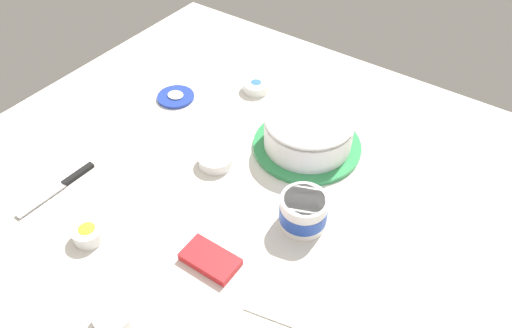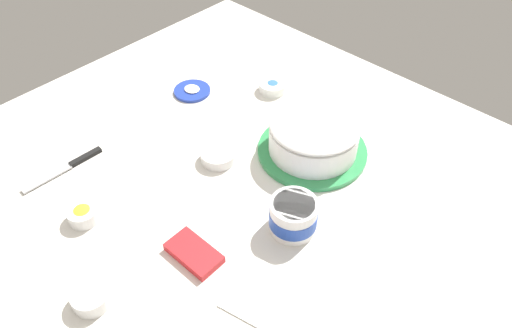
% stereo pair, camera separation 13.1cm
% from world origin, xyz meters
% --- Properties ---
extents(ground_plane, '(1.54, 1.54, 0.00)m').
position_xyz_m(ground_plane, '(0.00, 0.00, 0.00)').
color(ground_plane, silver).
extents(frosted_cake, '(0.31, 0.31, 0.12)m').
position_xyz_m(frosted_cake, '(-0.09, -0.26, 0.06)').
color(frosted_cake, '#339351').
rests_on(frosted_cake, ground_plane).
extents(frosting_tub, '(0.12, 0.12, 0.09)m').
position_xyz_m(frosting_tub, '(-0.23, -0.02, 0.05)').
color(frosting_tub, white).
rests_on(frosting_tub, ground_plane).
extents(frosting_tub_lid, '(0.12, 0.12, 0.02)m').
position_xyz_m(frosting_tub_lid, '(0.38, -0.22, 0.01)').
color(frosting_tub_lid, '#233DAD').
rests_on(frosting_tub_lid, ground_plane).
extents(spreading_knife, '(0.03, 0.24, 0.01)m').
position_xyz_m(spreading_knife, '(0.36, 0.24, 0.01)').
color(spreading_knife, silver).
rests_on(spreading_knife, ground_plane).
extents(sprinkle_bowl_green, '(0.08, 0.08, 0.04)m').
position_xyz_m(sprinkle_bowl_green, '(-0.04, 0.44, 0.02)').
color(sprinkle_bowl_green, white).
rests_on(sprinkle_bowl_green, ground_plane).
extents(sprinkle_bowl_yellow, '(0.08, 0.08, 0.04)m').
position_xyz_m(sprinkle_bowl_yellow, '(0.17, 0.32, 0.02)').
color(sprinkle_bowl_yellow, white).
rests_on(sprinkle_bowl_yellow, ground_plane).
extents(sprinkle_bowl_orange, '(0.10, 0.10, 0.03)m').
position_xyz_m(sprinkle_bowl_orange, '(0.08, -0.06, 0.02)').
color(sprinkle_bowl_orange, white).
rests_on(sprinkle_bowl_orange, ground_plane).
extents(sprinkle_bowl_blue, '(0.09, 0.09, 0.03)m').
position_xyz_m(sprinkle_bowl_blue, '(0.19, -0.41, 0.02)').
color(sprinkle_bowl_blue, white).
rests_on(sprinkle_bowl_blue, ground_plane).
extents(candy_box_lower, '(0.13, 0.08, 0.02)m').
position_xyz_m(candy_box_lower, '(-0.11, 0.21, 0.01)').
color(candy_box_lower, red).
rests_on(candy_box_lower, ground_plane).
extents(paper_napkin, '(0.18, 0.18, 0.01)m').
position_xyz_m(paper_napkin, '(-0.30, 0.17, 0.00)').
color(paper_napkin, white).
rests_on(paper_napkin, ground_plane).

